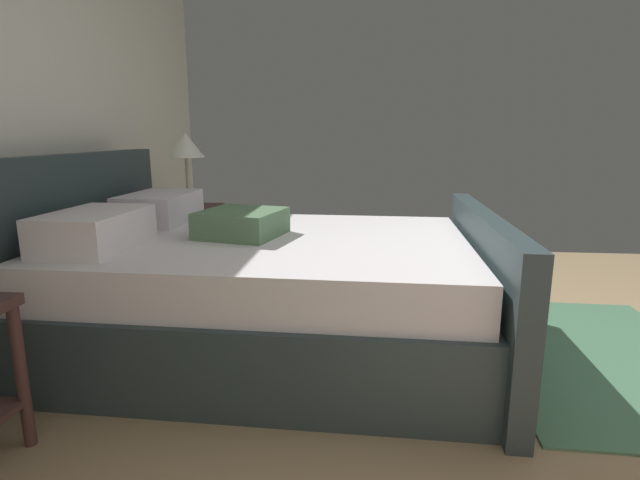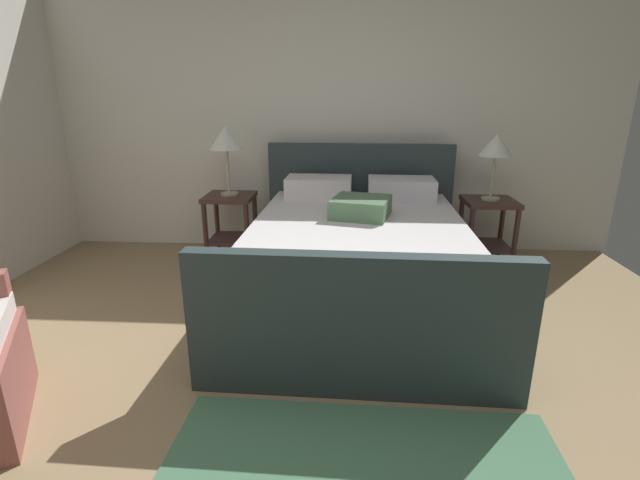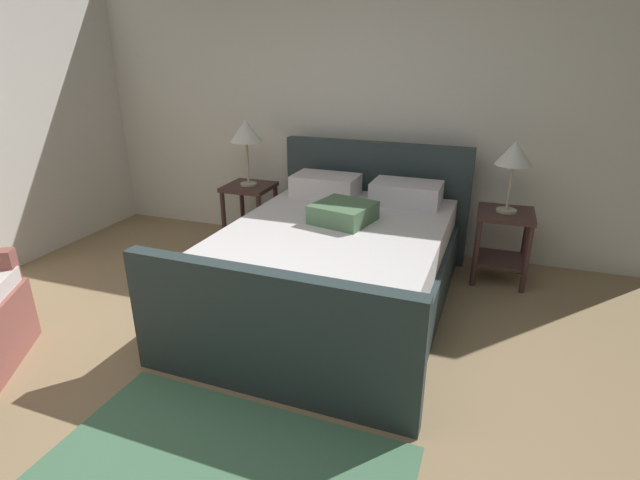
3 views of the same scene
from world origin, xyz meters
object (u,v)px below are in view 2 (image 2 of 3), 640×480
Objects in this scene: table_lamp_right at (496,147)px; table_lamp_left at (226,139)px; nightstand_left at (231,216)px; bed at (358,257)px; nightstand_right at (488,221)px.

table_lamp_right is 0.91× the size of table_lamp_left.
nightstand_left is 0.70m from table_lamp_left.
nightstand_left is at bearing 0.00° from table_lamp_left.
bed reaches higher than nightstand_right.
table_lamp_right is (0.00, 0.00, 0.65)m from nightstand_right.
bed is at bearing -37.41° from nightstand_left.
nightstand_left is at bearing 178.47° from nightstand_right.
table_lamp_right is 2.34m from table_lamp_left.
table_lamp_left is (-2.34, 0.06, 0.70)m from nightstand_right.
table_lamp_right is at bearing -1.53° from table_lamp_left.
bed is 1.66m from table_lamp_left.
table_lamp_left reaches higher than nightstand_right.
table_lamp_right reaches higher than nightstand_left.
bed is 4.16× the size of table_lamp_right.
table_lamp_right is 2.43m from nightstand_left.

